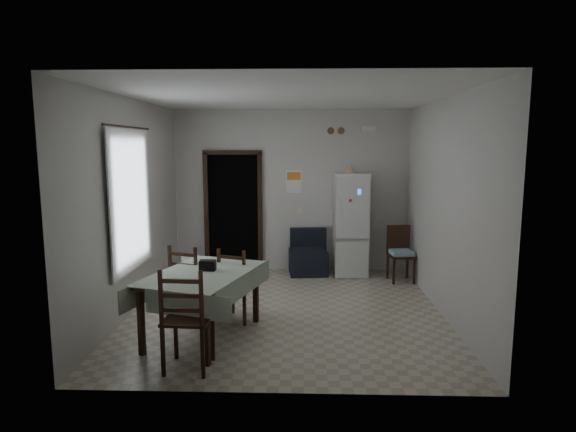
# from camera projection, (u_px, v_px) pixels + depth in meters

# --- Properties ---
(ground) EXTENTS (4.50, 4.50, 0.00)m
(ground) POSITION_uv_depth(u_px,v_px,m) (287.00, 310.00, 6.66)
(ground) COLOR #B6AC95
(ground) RESTS_ON ground
(ceiling) EXTENTS (4.20, 4.50, 0.02)m
(ceiling) POSITION_uv_depth(u_px,v_px,m) (287.00, 96.00, 6.24)
(ceiling) COLOR white
(ceiling) RESTS_ON ground
(wall_back) EXTENTS (4.20, 0.02, 2.90)m
(wall_back) POSITION_uv_depth(u_px,v_px,m) (291.00, 191.00, 8.68)
(wall_back) COLOR beige
(wall_back) RESTS_ON ground
(wall_front) EXTENTS (4.20, 0.02, 2.90)m
(wall_front) POSITION_uv_depth(u_px,v_px,m) (278.00, 239.00, 4.23)
(wall_front) COLOR beige
(wall_front) RESTS_ON ground
(wall_left) EXTENTS (0.02, 4.50, 2.90)m
(wall_left) POSITION_uv_depth(u_px,v_px,m) (132.00, 206.00, 6.52)
(wall_left) COLOR beige
(wall_left) RESTS_ON ground
(wall_right) EXTENTS (0.02, 4.50, 2.90)m
(wall_right) POSITION_uv_depth(u_px,v_px,m) (445.00, 207.00, 6.39)
(wall_right) COLOR beige
(wall_right) RESTS_ON ground
(doorway) EXTENTS (1.06, 0.52, 2.22)m
(doorway) POSITION_uv_depth(u_px,v_px,m) (235.00, 211.00, 8.97)
(doorway) COLOR black
(doorway) RESTS_ON ground
(window_recess) EXTENTS (0.10, 1.20, 1.60)m
(window_recess) POSITION_uv_depth(u_px,v_px,m) (123.00, 200.00, 6.31)
(window_recess) COLOR silver
(window_recess) RESTS_ON ground
(curtain) EXTENTS (0.02, 1.45, 1.85)m
(curtain) POSITION_uv_depth(u_px,v_px,m) (131.00, 200.00, 6.30)
(curtain) COLOR silver
(curtain) RESTS_ON ground
(curtain_rod) EXTENTS (0.02, 1.60, 0.02)m
(curtain_rod) POSITION_uv_depth(u_px,v_px,m) (128.00, 127.00, 6.16)
(curtain_rod) COLOR black
(curtain_rod) RESTS_ON ground
(calendar) EXTENTS (0.28, 0.02, 0.40)m
(calendar) POSITION_uv_depth(u_px,v_px,m) (294.00, 182.00, 8.64)
(calendar) COLOR white
(calendar) RESTS_ON ground
(calendar_image) EXTENTS (0.24, 0.01, 0.14)m
(calendar_image) POSITION_uv_depth(u_px,v_px,m) (294.00, 176.00, 8.62)
(calendar_image) COLOR orange
(calendar_image) RESTS_ON ground
(light_switch) EXTENTS (0.08, 0.02, 0.12)m
(light_switch) POSITION_uv_depth(u_px,v_px,m) (299.00, 210.00, 8.71)
(light_switch) COLOR beige
(light_switch) RESTS_ON ground
(vent_left) EXTENTS (0.12, 0.03, 0.12)m
(vent_left) POSITION_uv_depth(u_px,v_px,m) (331.00, 131.00, 8.48)
(vent_left) COLOR brown
(vent_left) RESTS_ON ground
(vent_right) EXTENTS (0.12, 0.03, 0.12)m
(vent_right) POSITION_uv_depth(u_px,v_px,m) (341.00, 131.00, 8.48)
(vent_right) COLOR brown
(vent_right) RESTS_ON ground
(emergency_light) EXTENTS (0.25, 0.07, 0.09)m
(emergency_light) POSITION_uv_depth(u_px,v_px,m) (368.00, 129.00, 8.43)
(emergency_light) COLOR white
(emergency_light) RESTS_ON ground
(fridge) EXTENTS (0.59, 0.59, 1.79)m
(fridge) POSITION_uv_depth(u_px,v_px,m) (351.00, 224.00, 8.41)
(fridge) COLOR silver
(fridge) RESTS_ON ground
(tan_cone) EXTENTS (0.24, 0.24, 0.17)m
(tan_cone) POSITION_uv_depth(u_px,v_px,m) (349.00, 168.00, 8.27)
(tan_cone) COLOR tan
(tan_cone) RESTS_ON fridge
(navy_seat) EXTENTS (0.71, 0.69, 0.79)m
(navy_seat) POSITION_uv_depth(u_px,v_px,m) (308.00, 252.00, 8.50)
(navy_seat) COLOR black
(navy_seat) RESTS_ON ground
(corner_chair) EXTENTS (0.45, 0.45, 0.93)m
(corner_chair) POSITION_uv_depth(u_px,v_px,m) (401.00, 254.00, 8.03)
(corner_chair) COLOR black
(corner_chair) RESTS_ON ground
(dining_table) EXTENTS (1.40, 1.75, 0.79)m
(dining_table) POSITION_uv_depth(u_px,v_px,m) (203.00, 305.00, 5.68)
(dining_table) COLOR #96A78E
(dining_table) RESTS_ON ground
(black_bag) EXTENTS (0.19, 0.12, 0.12)m
(black_bag) POSITION_uv_depth(u_px,v_px,m) (208.00, 265.00, 5.71)
(black_bag) COLOR black
(black_bag) RESTS_ON dining_table
(dining_chair_far_left) EXTENTS (0.55, 0.55, 1.02)m
(dining_chair_far_left) POSITION_uv_depth(u_px,v_px,m) (191.00, 282.00, 6.25)
(dining_chair_far_left) COLOR black
(dining_chair_far_left) RESTS_ON ground
(dining_chair_far_right) EXTENTS (0.53, 0.53, 0.97)m
(dining_chair_far_right) POSITION_uv_depth(u_px,v_px,m) (238.00, 283.00, 6.26)
(dining_chair_far_right) COLOR black
(dining_chair_far_right) RESTS_ON ground
(dining_chair_near_head) EXTENTS (0.49, 0.49, 1.09)m
(dining_chair_near_head) POSITION_uv_depth(u_px,v_px,m) (188.00, 317.00, 4.86)
(dining_chair_near_head) COLOR black
(dining_chair_near_head) RESTS_ON ground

